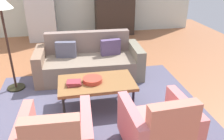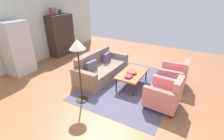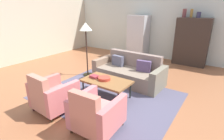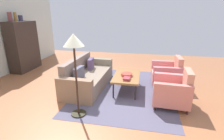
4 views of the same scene
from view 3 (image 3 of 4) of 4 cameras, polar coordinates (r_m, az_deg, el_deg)
ground_plane at (r=5.01m, az=-3.09°, el=-5.46°), size 10.17×10.17×0.00m
wall_back at (r=8.06m, az=14.56°, el=13.96°), size 8.48×0.12×2.80m
wall_left at (r=7.91m, az=-29.11°, el=12.06°), size 0.12×7.90×2.80m
area_rug at (r=4.50m, az=-1.45°, el=-8.45°), size 3.40×2.60×0.01m
couch at (r=5.26m, az=5.81°, el=-0.85°), size 2.13×0.98×0.86m
coffee_table at (r=4.29m, az=-1.89°, el=-3.88°), size 1.20×0.70×0.45m
armchair_left at (r=3.98m, az=-19.26°, el=-8.20°), size 0.84×0.84×0.88m
armchair_right at (r=3.19m, az=-5.64°, el=-14.50°), size 0.84×0.84×0.88m
fruit_bowl at (r=4.29m, az=-2.56°, el=-2.80°), size 0.31×0.31×0.07m
book_stack at (r=4.44m, az=-5.85°, el=-2.17°), size 0.23×0.19×0.06m
cabinet at (r=7.39m, az=24.77°, el=8.38°), size 1.20×0.51×1.80m
vase_tall at (r=7.36m, az=22.82°, el=16.94°), size 0.14×0.14×0.31m
vase_round at (r=7.31m, az=24.80°, el=16.65°), size 0.10×0.10×0.30m
vase_small at (r=7.27m, az=26.73°, el=15.97°), size 0.15×0.15×0.21m
refrigerator at (r=7.96m, az=8.67°, el=10.84°), size 0.80×0.73×1.85m
floor_lamp at (r=5.55m, az=-8.67°, el=12.43°), size 0.40×0.40×1.72m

